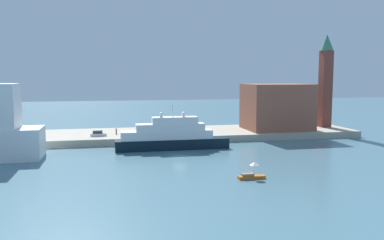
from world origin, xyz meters
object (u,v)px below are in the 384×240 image
at_px(harbor_building, 277,107).
at_px(person_figure, 116,131).
at_px(small_motorboat, 252,173).
at_px(parked_car, 98,134).
at_px(large_yacht, 171,136).
at_px(mooring_bollard, 188,135).
at_px(bell_tower, 326,77).

distance_m(harbor_building, person_figure, 46.50).
bearing_deg(small_motorboat, parked_car, 121.44).
distance_m(small_motorboat, parked_car, 50.34).
bearing_deg(person_figure, large_yacht, -51.17).
height_order(person_figure, mooring_bollard, person_figure).
relative_size(person_figure, mooring_bollard, 2.55).
bearing_deg(parked_car, bell_tower, 4.34).
xyz_separation_m(large_yacht, person_figure, (-12.39, 15.40, -0.49)).
bearing_deg(parked_car, mooring_bollard, -10.68).
height_order(harbor_building, person_figure, harbor_building).
xyz_separation_m(parked_car, person_figure, (4.68, 2.56, 0.20)).
xyz_separation_m(small_motorboat, mooring_bollard, (-3.26, 38.60, 1.10)).
height_order(bell_tower, parked_car, bell_tower).
xyz_separation_m(bell_tower, person_figure, (-62.69, -2.55, -14.45)).
distance_m(small_motorboat, mooring_bollard, 38.76).
bearing_deg(small_motorboat, harbor_building, 61.85).
bearing_deg(harbor_building, small_motorboat, -118.15).
xyz_separation_m(large_yacht, mooring_bollard, (5.92, 8.50, -0.94)).
xyz_separation_m(large_yacht, harbor_building, (33.74, 15.79, 5.33)).
relative_size(large_yacht, small_motorboat, 5.76).
bearing_deg(large_yacht, small_motorboat, -73.04).
bearing_deg(small_motorboat, large_yacht, 106.96).
distance_m(large_yacht, person_figure, 19.77).
relative_size(bell_tower, mooring_bollard, 42.24).
distance_m(small_motorboat, bell_tower, 65.24).
bearing_deg(small_motorboat, mooring_bollard, 94.83).
xyz_separation_m(bell_tower, parked_car, (-67.36, -5.12, -14.65)).
bearing_deg(bell_tower, person_figure, -177.67).
height_order(large_yacht, small_motorboat, large_yacht).
bearing_deg(harbor_building, large_yacht, -154.92).
distance_m(small_motorboat, harbor_building, 52.57).
relative_size(large_yacht, mooring_bollard, 40.64).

